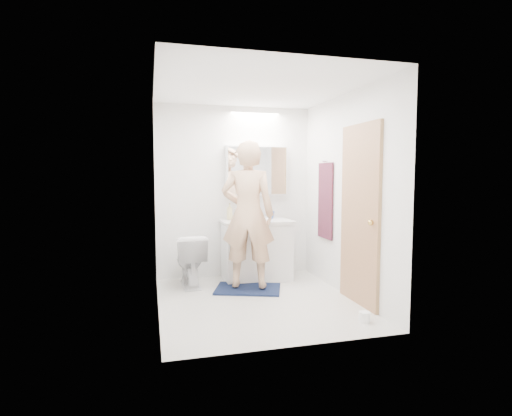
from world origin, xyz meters
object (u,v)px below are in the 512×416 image
object	(u,v)px
toilet	(190,260)
person	(248,214)
toilet_paper_roll	(364,317)
soap_bottle_b	(243,213)
soap_bottle_a	(230,211)
toothbrush_cup	(271,215)
medicine_cabinet	(256,171)
vanity_cabinet	(256,251)

from	to	relation	value
toilet	person	xyz separation A→B (m)	(0.68, -0.38, 0.61)
toilet_paper_roll	toilet	bearing A→B (deg)	131.41
soap_bottle_b	soap_bottle_a	bearing A→B (deg)	-171.19
toothbrush_cup	medicine_cabinet	bearing A→B (deg)	165.95
toilet	toilet_paper_roll	xyz separation A→B (m)	(1.53, -1.74, -0.29)
person	soap_bottle_b	size ratio (longest dim) A/B	10.71
toilet	soap_bottle_b	bearing A→B (deg)	-161.49
medicine_cabinet	toilet	distance (m)	1.55
person	soap_bottle_a	bearing A→B (deg)	-61.24
vanity_cabinet	toothbrush_cup	xyz separation A→B (m)	(0.26, 0.16, 0.48)
vanity_cabinet	person	world-z (taller)	person
vanity_cabinet	toilet_paper_roll	distance (m)	1.98
vanity_cabinet	toilet_paper_roll	bearing A→B (deg)	-71.76
soap_bottle_b	toilet_paper_roll	xyz separation A→B (m)	(0.76, -2.03, -0.85)
vanity_cabinet	medicine_cabinet	xyz separation A→B (m)	(0.06, 0.21, 1.11)
medicine_cabinet	toothbrush_cup	distance (m)	0.66
vanity_cabinet	toothbrush_cup	bearing A→B (deg)	31.89
toilet	toothbrush_cup	xyz separation A→B (m)	(1.18, 0.28, 0.53)
soap_bottle_a	toothbrush_cup	bearing A→B (deg)	0.96
soap_bottle_a	toilet_paper_roll	bearing A→B (deg)	-64.55
person	medicine_cabinet	bearing A→B (deg)	-93.23
soap_bottle_a	toilet_paper_roll	world-z (taller)	soap_bottle_a
medicine_cabinet	toilet_paper_roll	bearing A→B (deg)	-74.99
toilet	soap_bottle_a	xyz separation A→B (m)	(0.58, 0.27, 0.60)
person	toilet_paper_roll	distance (m)	1.84
medicine_cabinet	soap_bottle_b	size ratio (longest dim) A/B	5.20
toilet	soap_bottle_b	world-z (taller)	soap_bottle_b
medicine_cabinet	soap_bottle_b	bearing A→B (deg)	-171.72
toilet	soap_bottle_b	size ratio (longest dim) A/B	4.02
toilet	person	world-z (taller)	person
toilet	person	distance (m)	0.99
medicine_cabinet	soap_bottle_a	size ratio (longest dim) A/B	3.79
toilet	toothbrush_cup	world-z (taller)	toothbrush_cup
medicine_cabinet	toilet_paper_roll	world-z (taller)	medicine_cabinet
vanity_cabinet	medicine_cabinet	distance (m)	1.13
soap_bottle_a	medicine_cabinet	bearing A→B (deg)	8.53
person	toilet_paper_roll	size ratio (longest dim) A/B	16.47
toilet	toothbrush_cup	distance (m)	1.32
medicine_cabinet	soap_bottle_a	world-z (taller)	medicine_cabinet
person	soap_bottle_a	size ratio (longest dim) A/B	7.81
person	soap_bottle_a	xyz separation A→B (m)	(-0.10, 0.64, -0.02)
person	soap_bottle_a	distance (m)	0.65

